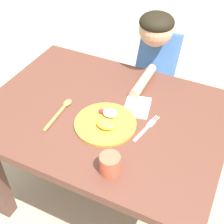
{
  "coord_description": "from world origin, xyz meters",
  "views": [
    {
      "loc": [
        0.5,
        -0.96,
        1.65
      ],
      "look_at": [
        0.04,
        -0.01,
        0.71
      ],
      "focal_mm": 50.19,
      "sensor_mm": 36.0,
      "label": 1
    }
  ],
  "objects": [
    {
      "name": "napkin",
      "position": [
        0.12,
        0.1,
        0.69
      ],
      "size": [
        0.15,
        0.18,
        0.0
      ],
      "primitive_type": "cube",
      "rotation": [
        0.0,
        0.0,
        0.21
      ],
      "color": "white",
      "rests_on": "dining_table"
    },
    {
      "name": "fork",
      "position": [
        0.22,
        -0.02,
        0.7
      ],
      "size": [
        0.05,
        0.19,
        0.01
      ],
      "rotation": [
        0.0,
        0.0,
        1.37
      ],
      "color": "silver",
      "rests_on": "dining_table"
    },
    {
      "name": "person",
      "position": [
        0.09,
        0.48,
        0.56
      ],
      "size": [
        0.2,
        0.46,
        1.02
      ],
      "rotation": [
        0.0,
        0.0,
        3.14
      ],
      "color": "#3F4265",
      "rests_on": "ground_plane"
    },
    {
      "name": "plate",
      "position": [
        0.04,
        -0.07,
        0.7
      ],
      "size": [
        0.27,
        0.27,
        0.04
      ],
      "color": "gold",
      "rests_on": "dining_table"
    },
    {
      "name": "spoon",
      "position": [
        -0.18,
        -0.1,
        0.7
      ],
      "size": [
        0.04,
        0.23,
        0.02
      ],
      "rotation": [
        0.0,
        0.0,
        1.61
      ],
      "color": "tan",
      "rests_on": "dining_table"
    },
    {
      "name": "dining_table",
      "position": [
        0.0,
        0.0,
        0.58
      ],
      "size": [
        1.11,
        0.82,
        0.69
      ],
      "color": "brown",
      "rests_on": "ground_plane"
    },
    {
      "name": "drinking_cup",
      "position": [
        0.17,
        -0.29,
        0.73
      ],
      "size": [
        0.08,
        0.08,
        0.08
      ],
      "primitive_type": "cylinder",
      "color": "#E66145",
      "rests_on": "dining_table"
    },
    {
      "name": "ground_plane",
      "position": [
        0.0,
        0.0,
        0.0
      ],
      "size": [
        8.0,
        8.0,
        0.0
      ],
      "primitive_type": "plane",
      "color": "#B6AA91"
    }
  ]
}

